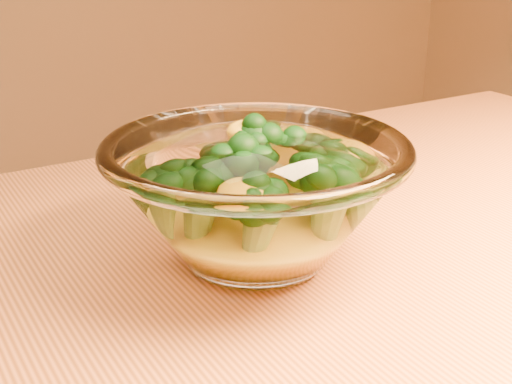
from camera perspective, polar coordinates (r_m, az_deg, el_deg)
glass_bowl at (r=0.56m, az=0.00°, el=-0.50°), size 0.24×0.24×0.11m
cheese_sauce at (r=0.57m, az=0.00°, el=-2.61°), size 0.13×0.13×0.04m
broccoli_heap at (r=0.56m, az=0.61°, el=1.22°), size 0.17×0.15×0.08m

